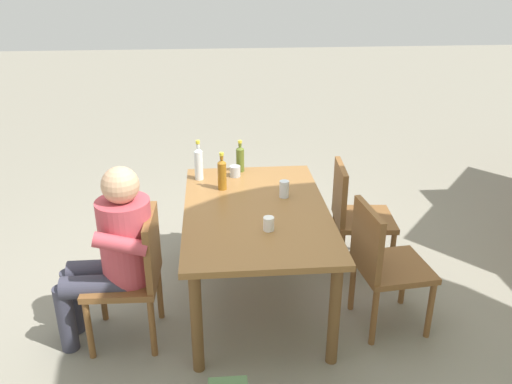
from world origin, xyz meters
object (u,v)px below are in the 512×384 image
object	(u,v)px
chair_far_left	(354,212)
cup_steel	(235,171)
bottle_olive	(240,158)
dining_table	(256,220)
bottle_clear	(199,163)
cup_glass	(284,189)
chair_far_right	(382,261)
person_in_white_shirt	(114,248)
chair_near_right	(135,271)
cup_white	(269,224)
bottle_amber	(222,174)

from	to	relation	value
chair_far_left	cup_steel	size ratio (longest dim) A/B	10.43
chair_far_left	bottle_olive	xyz separation A→B (m)	(-0.34, -0.85, 0.34)
dining_table	bottle_clear	distance (m)	0.71
chair_far_left	cup_steel	bearing A→B (deg)	-104.73
bottle_clear	cup_glass	distance (m)	0.71
chair_far_right	bottle_olive	world-z (taller)	bottle_olive
person_in_white_shirt	bottle_olive	bearing A→B (deg)	141.66
chair_far_left	chair_far_right	world-z (taller)	same
chair_far_left	chair_near_right	bearing A→B (deg)	-65.72
cup_white	bottle_olive	bearing A→B (deg)	-173.44
chair_far_left	cup_white	world-z (taller)	chair_far_left
chair_near_right	cup_white	world-z (taller)	chair_near_right
dining_table	chair_near_right	bearing A→B (deg)	-65.84
dining_table	cup_glass	xyz separation A→B (m)	(-0.17, 0.21, 0.15)
chair_near_right	bottle_clear	size ratio (longest dim) A/B	2.82
cup_white	cup_steel	world-z (taller)	cup_white
dining_table	cup_steel	bearing A→B (deg)	-169.27
person_in_white_shirt	cup_glass	world-z (taller)	person_in_white_shirt
chair_near_right	person_in_white_shirt	size ratio (longest dim) A/B	0.74
bottle_clear	bottle_olive	size ratio (longest dim) A/B	1.22
chair_far_left	bottle_olive	size ratio (longest dim) A/B	3.44
person_in_white_shirt	cup_glass	bearing A→B (deg)	115.21
dining_table	chair_near_right	xyz separation A→B (m)	(0.35, -0.78, -0.15)
bottle_clear	cup_white	xyz separation A→B (m)	(0.87, 0.44, -0.09)
cup_white	bottle_clear	bearing A→B (deg)	-153.34
cup_white	chair_near_right	bearing A→B (deg)	-87.71
bottle_clear	bottle_amber	size ratio (longest dim) A/B	1.10
person_in_white_shirt	bottle_amber	xyz separation A→B (m)	(-0.70, 0.68, 0.19)
bottle_amber	cup_white	distance (m)	0.72
dining_table	cup_white	bearing A→B (deg)	9.17
chair_far_right	cup_white	size ratio (longest dim) A/B	9.99
bottle_amber	bottle_olive	distance (m)	0.38
cup_white	bottle_amber	bearing A→B (deg)	-158.10
person_in_white_shirt	cup_steel	world-z (taller)	person_in_white_shirt
chair_near_right	chair_far_left	size ratio (longest dim) A/B	1.00
cup_white	person_in_white_shirt	bearing A→B (deg)	-88.13
dining_table	chair_far_right	world-z (taller)	chair_far_right
chair_far_right	bottle_clear	bearing A→B (deg)	-127.94
chair_far_left	bottle_clear	bearing A→B (deg)	-99.67
person_in_white_shirt	bottle_clear	bearing A→B (deg)	150.76
person_in_white_shirt	cup_steel	bearing A→B (deg)	140.27
chair_far_right	person_in_white_shirt	bearing A→B (deg)	-90.30
chair_near_right	cup_glass	bearing A→B (deg)	117.71
chair_far_left	bottle_clear	xyz separation A→B (m)	(-0.20, -1.17, 0.37)
chair_near_right	cup_white	bearing A→B (deg)	92.29
dining_table	cup_white	world-z (taller)	cup_white
bottle_amber	cup_white	world-z (taller)	bottle_amber
cup_white	cup_steel	bearing A→B (deg)	-169.81
cup_white	cup_glass	size ratio (longest dim) A/B	0.73
person_in_white_shirt	bottle_olive	distance (m)	1.34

